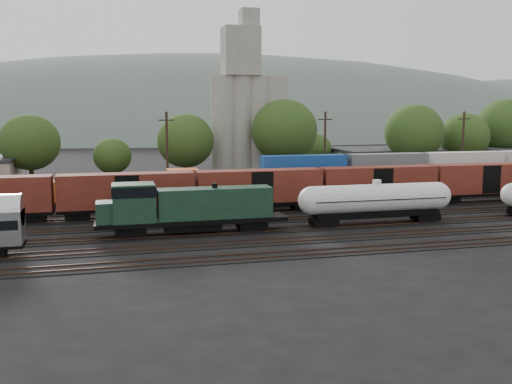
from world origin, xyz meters
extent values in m
plane|color=black|center=(0.00, 0.00, 0.00)|extent=(600.00, 600.00, 0.00)
cube|color=black|center=(0.00, -15.00, 0.04)|extent=(180.00, 3.20, 0.08)
cube|color=#382319|center=(0.00, -15.72, 0.12)|extent=(180.00, 0.08, 0.16)
cube|color=#382319|center=(0.00, -14.28, 0.12)|extent=(180.00, 0.08, 0.16)
cube|color=black|center=(0.00, -10.00, 0.04)|extent=(180.00, 3.20, 0.08)
cube|color=#382319|center=(0.00, -10.72, 0.12)|extent=(180.00, 0.08, 0.16)
cube|color=#382319|center=(0.00, -9.28, 0.12)|extent=(180.00, 0.08, 0.16)
cube|color=black|center=(0.00, -5.00, 0.04)|extent=(180.00, 3.20, 0.08)
cube|color=#382319|center=(0.00, -5.72, 0.12)|extent=(180.00, 0.08, 0.16)
cube|color=#382319|center=(0.00, -4.28, 0.12)|extent=(180.00, 0.08, 0.16)
cube|color=black|center=(0.00, 0.00, 0.04)|extent=(180.00, 3.20, 0.08)
cube|color=#382319|center=(0.00, -0.72, 0.12)|extent=(180.00, 0.08, 0.16)
cube|color=#382319|center=(0.00, 0.72, 0.12)|extent=(180.00, 0.08, 0.16)
cube|color=black|center=(0.00, 5.00, 0.04)|extent=(180.00, 3.20, 0.08)
cube|color=#382319|center=(0.00, 4.28, 0.12)|extent=(180.00, 0.08, 0.16)
cube|color=#382319|center=(0.00, 5.72, 0.12)|extent=(180.00, 0.08, 0.16)
cube|color=black|center=(0.00, 10.00, 0.04)|extent=(180.00, 3.20, 0.08)
cube|color=#382319|center=(0.00, 9.28, 0.12)|extent=(180.00, 0.08, 0.16)
cube|color=#382319|center=(0.00, 10.72, 0.12)|extent=(180.00, 0.08, 0.16)
cube|color=black|center=(0.00, 15.00, 0.04)|extent=(180.00, 3.20, 0.08)
cube|color=#382319|center=(0.00, 14.28, 0.12)|extent=(180.00, 0.08, 0.16)
cube|color=#382319|center=(0.00, 15.72, 0.12)|extent=(180.00, 0.08, 0.16)
cube|color=black|center=(-12.25, -5.00, 1.41)|extent=(18.74, 3.20, 0.44)
cube|color=black|center=(-12.25, -5.00, 0.92)|extent=(5.51, 2.43, 0.88)
cube|color=#143120|center=(-10.00, -5.00, 3.12)|extent=(11.25, 2.65, 2.98)
cube|color=#143120|center=(-17.88, -5.00, 3.45)|extent=(3.97, 3.20, 3.64)
cube|color=black|center=(-17.88, -5.00, 4.61)|extent=(4.08, 3.31, 0.99)
cube|color=#143120|center=(-20.50, -5.00, 2.63)|extent=(1.76, 2.65, 1.98)
cylinder|color=black|center=(-10.00, -5.00, 4.78)|extent=(0.55, 0.55, 0.55)
cube|color=black|center=(-18.25, -5.00, 0.70)|extent=(2.87, 2.21, 0.77)
cube|color=black|center=(-6.25, -5.00, 0.70)|extent=(2.87, 2.21, 0.77)
cylinder|color=silver|center=(7.45, -5.00, 2.93)|extent=(14.48, 2.98, 2.98)
sphere|color=silver|center=(0.21, -5.00, 2.93)|extent=(2.98, 2.98, 2.98)
sphere|color=silver|center=(14.69, -5.00, 2.93)|extent=(2.98, 2.98, 2.98)
cylinder|color=silver|center=(7.45, -5.00, 4.62)|extent=(0.93, 0.93, 0.51)
cube|color=black|center=(7.45, -5.00, 2.93)|extent=(14.81, 3.13, 0.08)
cube|color=black|center=(7.45, -5.00, 1.28)|extent=(13.99, 2.26, 0.51)
cube|color=black|center=(1.53, -5.00, 0.66)|extent=(2.67, 2.06, 0.72)
cube|color=black|center=(13.37, -5.00, 0.66)|extent=(2.67, 2.06, 0.72)
cube|color=black|center=(-5.67, 10.00, 1.35)|extent=(18.81, 3.03, 0.42)
cube|color=black|center=(-5.67, 10.00, 0.88)|extent=(5.22, 2.30, 0.84)
cube|color=#D14712|center=(-3.42, 10.00, 2.97)|extent=(11.28, 2.51, 2.82)
cube|color=#D14712|center=(-11.31, 10.00, 3.28)|extent=(3.76, 3.03, 3.45)
cube|color=black|center=(-11.31, 10.00, 4.38)|extent=(3.87, 3.13, 0.94)
cube|color=#D14712|center=(-13.95, 10.00, 2.50)|extent=(1.67, 2.51, 1.88)
cylinder|color=black|center=(-3.42, 10.00, 4.54)|extent=(0.52, 0.52, 0.52)
cube|color=black|center=(-11.69, 10.00, 0.67)|extent=(2.72, 2.09, 0.73)
cube|color=black|center=(0.35, 10.00, 0.67)|extent=(2.72, 2.09, 0.73)
cube|color=black|center=(-18.23, 5.00, 1.20)|extent=(15.00, 2.60, 0.40)
cube|color=#5C1F16|center=(-18.23, 5.00, 3.30)|extent=(15.00, 2.90, 3.80)
cube|color=black|center=(-2.83, 5.00, 1.20)|extent=(15.00, 2.60, 0.40)
cube|color=#5C1F16|center=(-2.83, 5.00, 3.30)|extent=(15.00, 2.90, 3.80)
cube|color=black|center=(12.57, 5.00, 1.20)|extent=(15.00, 2.60, 0.40)
cube|color=#5C1F16|center=(12.57, 5.00, 3.30)|extent=(15.00, 2.90, 3.80)
cube|color=black|center=(27.97, 5.00, 1.20)|extent=(15.00, 2.60, 0.40)
cube|color=#5C1F16|center=(27.97, 5.00, 3.30)|extent=(15.00, 2.90, 3.80)
cube|color=black|center=(0.00, 15.00, 0.50)|extent=(160.00, 2.60, 0.60)
cube|color=#C55214|center=(-32.24, 15.00, 2.10)|extent=(12.00, 2.40, 2.60)
cube|color=#CC6014|center=(-19.44, 15.00, 2.10)|extent=(12.00, 2.40, 2.60)
cube|color=maroon|center=(-6.64, 15.00, 2.10)|extent=(12.00, 2.40, 2.60)
cube|color=silver|center=(6.16, 15.00, 2.10)|extent=(12.00, 2.40, 2.60)
cube|color=navy|center=(6.16, 15.00, 4.70)|extent=(12.00, 2.40, 2.60)
cube|color=silver|center=(18.96, 15.00, 2.10)|extent=(12.00, 2.40, 2.60)
cube|color=slate|center=(18.96, 15.00, 4.70)|extent=(12.00, 2.40, 2.60)
cube|color=silver|center=(31.76, 15.00, 2.10)|extent=(12.00, 2.40, 2.60)
cube|color=silver|center=(31.76, 15.00, 4.70)|extent=(12.00, 2.40, 2.60)
cylinder|color=gray|center=(-1.00, 36.00, 9.00)|extent=(4.40, 4.40, 18.00)
cylinder|color=gray|center=(2.00, 36.00, 9.00)|extent=(4.40, 4.40, 18.00)
cylinder|color=gray|center=(5.00, 36.00, 9.00)|extent=(4.40, 4.40, 18.00)
cylinder|color=gray|center=(8.00, 36.00, 9.00)|extent=(4.40, 4.40, 18.00)
cube|color=gray|center=(2.00, 36.00, 22.00)|extent=(6.00, 5.00, 8.00)
cube|color=gray|center=(3.50, 36.00, 27.00)|extent=(3.00, 3.00, 4.00)
cube|color=#9E937F|center=(30.00, 38.00, 2.30)|extent=(18.00, 14.00, 4.60)
cube|color=#232326|center=(30.00, 38.00, 4.85)|extent=(18.36, 14.28, 0.50)
cylinder|color=black|center=(-31.85, 33.94, 1.68)|extent=(0.70, 0.70, 3.36)
ellipsoid|color=#304A1B|center=(-31.85, 33.94, 7.31)|extent=(9.11, 9.11, 8.63)
cylinder|color=black|center=(-19.58, 34.72, 1.12)|extent=(0.70, 0.70, 2.24)
ellipsoid|color=#304A1B|center=(-19.58, 34.72, 4.89)|extent=(6.09, 6.09, 5.77)
cylinder|color=black|center=(-8.07, 32.01, 1.68)|extent=(0.70, 0.70, 3.37)
ellipsoid|color=#304A1B|center=(-8.07, 32.01, 7.33)|extent=(9.14, 9.14, 8.66)
cylinder|color=black|center=(8.43, 31.38, 2.02)|extent=(0.70, 0.70, 4.05)
ellipsoid|color=#304A1B|center=(8.43, 31.38, 8.81)|extent=(10.98, 10.98, 10.40)
cylinder|color=black|center=(17.78, 41.75, 1.13)|extent=(0.70, 0.70, 2.26)
ellipsoid|color=#304A1B|center=(17.78, 41.75, 4.93)|extent=(6.14, 6.14, 5.82)
cylinder|color=black|center=(32.12, 30.80, 1.91)|extent=(0.70, 0.70, 3.82)
ellipsoid|color=#304A1B|center=(32.12, 30.80, 8.31)|extent=(10.36, 10.36, 9.81)
cylinder|color=black|center=(44.01, 33.36, 1.68)|extent=(0.70, 0.70, 3.37)
ellipsoid|color=#304A1B|center=(44.01, 33.36, 7.34)|extent=(9.14, 9.14, 8.66)
cylinder|color=black|center=(55.40, 36.73, 2.08)|extent=(0.70, 0.70, 4.15)
ellipsoid|color=#304A1B|center=(55.40, 36.73, 9.05)|extent=(11.27, 11.27, 10.68)
cylinder|color=black|center=(-12.00, 22.00, 6.00)|extent=(0.36, 0.36, 12.00)
cube|color=black|center=(-12.00, 22.00, 10.80)|extent=(2.20, 0.18, 0.18)
cylinder|color=black|center=(12.00, 22.00, 6.00)|extent=(0.36, 0.36, 12.00)
cube|color=black|center=(12.00, 22.00, 10.80)|extent=(2.20, 0.18, 0.18)
cylinder|color=black|center=(36.00, 22.00, 6.00)|extent=(0.36, 0.36, 12.00)
cube|color=black|center=(36.00, 22.00, 10.80)|extent=(2.20, 0.18, 0.18)
ellipsoid|color=#59665B|center=(40.00, 260.00, -22.75)|extent=(520.00, 286.00, 130.00)
camera|label=1|loc=(-19.85, -59.92, 12.17)|focal=40.00mm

